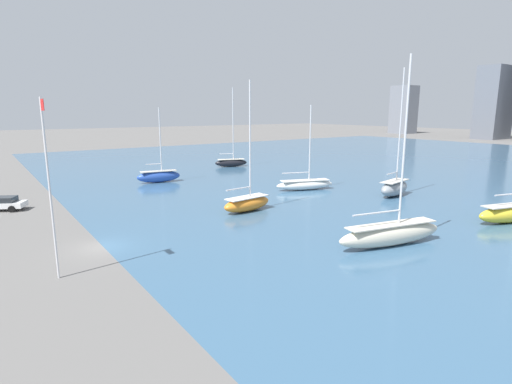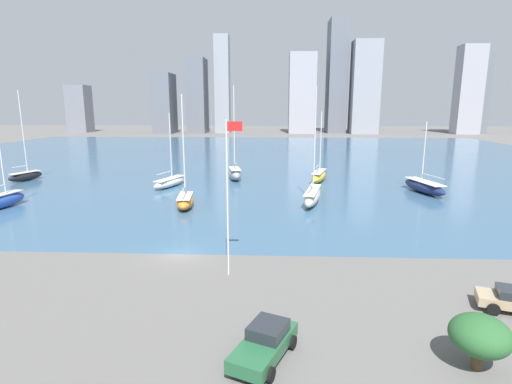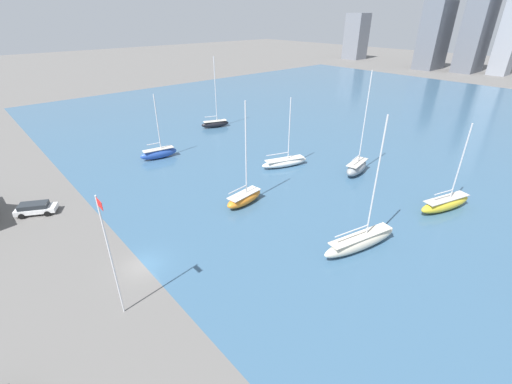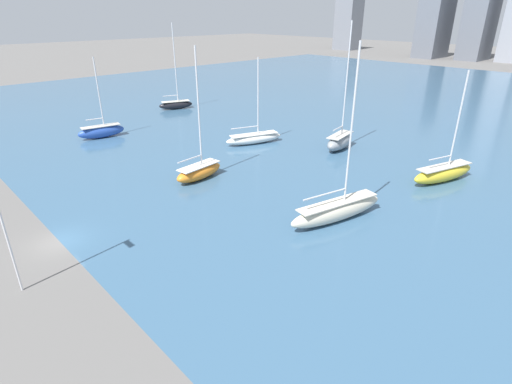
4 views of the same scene
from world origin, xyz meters
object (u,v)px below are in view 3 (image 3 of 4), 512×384
(sailboat_orange, at_px, (244,198))
(sailboat_white, at_px, (285,162))
(sailboat_blue, at_px, (159,153))
(sailboat_yellow, at_px, (445,203))
(flag_pole, at_px, (110,255))
(sailboat_cream, at_px, (360,241))
(sailboat_gray, at_px, (357,167))
(parked_wagon_white, at_px, (35,208))
(sailboat_black, at_px, (215,123))

(sailboat_orange, distance_m, sailboat_white, 14.86)
(sailboat_blue, distance_m, sailboat_yellow, 47.70)
(flag_pole, relative_size, sailboat_blue, 1.02)
(sailboat_blue, distance_m, sailboat_cream, 40.62)
(sailboat_gray, relative_size, parked_wagon_white, 3.11)
(flag_pole, xyz_separation_m, sailboat_gray, (-3.62, 41.48, -5.29))
(sailboat_blue, bearing_deg, sailboat_gray, 46.86)
(sailboat_blue, relative_size, sailboat_black, 0.74)
(sailboat_gray, bearing_deg, sailboat_orange, -113.92)
(flag_pole, bearing_deg, parked_wagon_white, -175.32)
(sailboat_orange, xyz_separation_m, sailboat_white, (-5.58, 13.77, -0.16))
(flag_pole, distance_m, sailboat_cream, 26.16)
(sailboat_blue, distance_m, sailboat_orange, 23.64)
(sailboat_cream, relative_size, sailboat_black, 0.99)
(sailboat_gray, bearing_deg, parked_wagon_white, -127.31)
(sailboat_cream, bearing_deg, parked_wagon_white, -129.58)
(sailboat_blue, relative_size, parked_wagon_white, 2.20)
(sailboat_blue, bearing_deg, parked_wagon_white, -62.38)
(sailboat_yellow, bearing_deg, sailboat_orange, -118.50)
(sailboat_white, bearing_deg, sailboat_orange, -49.20)
(sailboat_gray, relative_size, sailboat_yellow, 1.37)
(sailboat_gray, height_order, sailboat_cream, sailboat_gray)
(parked_wagon_white, bearing_deg, sailboat_gray, 92.92)
(sailboat_black, bearing_deg, flag_pole, -24.15)
(sailboat_orange, relative_size, sailboat_gray, 0.87)
(parked_wagon_white, bearing_deg, sailboat_cream, 66.71)
(sailboat_gray, xyz_separation_m, parked_wagon_white, (-20.82, -43.48, -0.32))
(parked_wagon_white, bearing_deg, sailboat_yellow, 78.35)
(sailboat_black, bearing_deg, sailboat_cream, 2.85)
(sailboat_orange, bearing_deg, flag_pole, -75.69)
(sailboat_cream, relative_size, parked_wagon_white, 2.91)
(flag_pole, relative_size, sailboat_white, 1.00)
(sailboat_blue, xyz_separation_m, sailboat_orange, (23.62, 1.05, -0.05))
(sailboat_blue, bearing_deg, flag_pole, -22.80)
(flag_pole, xyz_separation_m, parked_wagon_white, (-24.43, -2.00, -5.61))
(flag_pole, height_order, sailboat_cream, sailboat_cream)
(sailboat_orange, bearing_deg, parked_wagon_white, -132.56)
(sailboat_orange, xyz_separation_m, sailboat_yellow, (19.40, 19.57, 0.03))
(sailboat_blue, height_order, sailboat_yellow, sailboat_yellow)
(flag_pole, bearing_deg, sailboat_black, 136.37)
(sailboat_black, bearing_deg, parked_wagon_white, -48.75)
(sailboat_black, distance_m, parked_wagon_white, 43.97)
(sailboat_gray, distance_m, sailboat_yellow, 14.97)
(sailboat_orange, distance_m, sailboat_cream, 17.09)
(sailboat_blue, distance_m, parked_wagon_white, 22.94)
(sailboat_orange, height_order, sailboat_yellow, sailboat_orange)
(sailboat_cream, distance_m, sailboat_white, 24.70)
(flag_pole, bearing_deg, sailboat_white, 111.56)
(sailboat_black, bearing_deg, sailboat_orange, -9.43)
(sailboat_black, xyz_separation_m, sailboat_yellow, (52.05, 1.54, 0.02))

